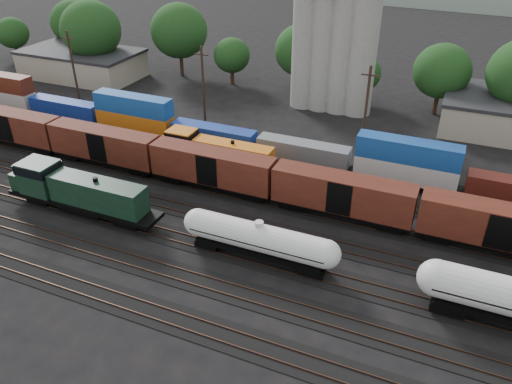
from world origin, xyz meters
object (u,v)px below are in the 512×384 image
at_px(green_locomotive, 74,190).
at_px(orange_locomotive, 212,151).
at_px(grain_silo, 333,39).
at_px(tank_car_a, 259,239).

bearing_deg(green_locomotive, orange_locomotive, 59.05).
distance_m(green_locomotive, grain_silo, 45.10).
height_order(tank_car_a, grain_silo, grain_silo).
relative_size(orange_locomotive, grain_silo, 0.59).
distance_m(tank_car_a, orange_locomotive, 19.71).
bearing_deg(orange_locomotive, green_locomotive, -120.95).
bearing_deg(tank_car_a, green_locomotive, -180.00).
bearing_deg(orange_locomotive, grain_silo, 73.33).
bearing_deg(green_locomotive, tank_car_a, 0.00).
bearing_deg(grain_silo, orange_locomotive, -106.67).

